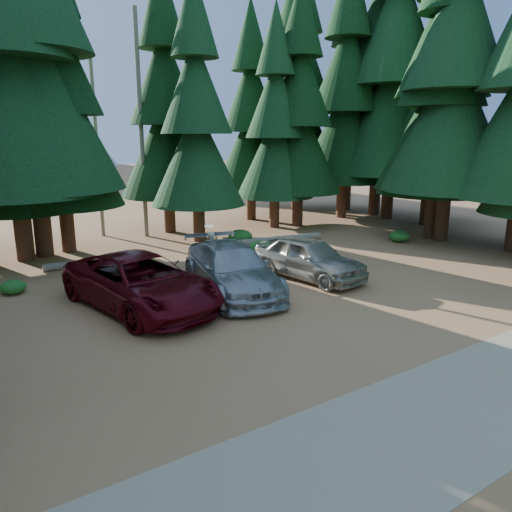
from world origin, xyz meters
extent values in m
plane|color=#A06F44|center=(0.00, 0.00, 0.00)|extent=(160.00, 160.00, 0.00)
cube|color=tan|center=(0.00, -6.50, 0.01)|extent=(26.00, 3.50, 0.01)
cylinder|color=slate|center=(0.80, 14.50, 6.00)|extent=(0.24, 0.24, 12.00)
cylinder|color=slate|center=(-1.20, 16.00, 5.00)|extent=(0.20, 0.20, 10.00)
imported|color=#590711|center=(-3.88, 3.25, 0.90)|extent=(4.03, 6.86, 1.79)
imported|color=#ACAEB4|center=(-0.49, 3.02, 0.88)|extent=(3.67, 6.42, 1.75)
imported|color=#A6A293|center=(3.03, 2.86, 0.84)|extent=(2.74, 5.16, 1.67)
imported|color=beige|center=(-0.55, 4.50, 1.22)|extent=(0.69, 0.57, 1.63)
cylinder|color=white|center=(-0.55, 4.55, 2.24)|extent=(0.36, 0.36, 0.04)
cylinder|color=slate|center=(-3.33, 9.60, 0.17)|extent=(4.77, 0.70, 0.34)
cylinder|color=slate|center=(4.87, 9.82, 0.13)|extent=(2.70, 2.05, 0.26)
cylinder|color=slate|center=(5.60, 8.91, 0.18)|extent=(5.71, 1.28, 0.37)
ellipsoid|color=#1F6A24|center=(-7.20, 7.33, 0.25)|extent=(0.91, 0.91, 0.50)
ellipsoid|color=#1F6A24|center=(-3.27, 6.64, 0.23)|extent=(0.85, 0.85, 0.47)
ellipsoid|color=#1F6A24|center=(-3.79, 6.78, 0.33)|extent=(1.19, 1.19, 0.66)
ellipsoid|color=#1F6A24|center=(-1.97, 8.23, 0.31)|extent=(1.13, 1.13, 0.62)
ellipsoid|color=#1F6A24|center=(3.75, 7.36, 0.32)|extent=(1.17, 1.17, 0.65)
ellipsoid|color=#1F6A24|center=(4.25, 10.00, 0.36)|extent=(1.29, 1.29, 0.71)
ellipsoid|color=#1F6A24|center=(11.54, 5.50, 0.30)|extent=(1.08, 1.08, 0.60)
camera|label=1|loc=(-9.51, -12.00, 5.70)|focal=35.00mm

